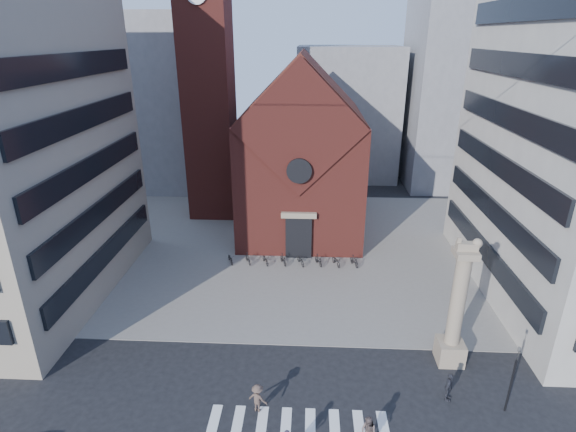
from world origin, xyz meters
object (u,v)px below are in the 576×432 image
(lion_column, at_px, (456,315))
(traffic_light, at_px, (512,378))
(pedestrian_2, at_px, (449,387))
(scooter_0, at_px, (231,258))

(lion_column, bearing_deg, traffic_light, -63.54)
(pedestrian_2, bearing_deg, scooter_0, 67.54)
(lion_column, relative_size, pedestrian_2, 4.90)
(traffic_light, bearing_deg, scooter_0, 137.80)
(lion_column, xyz_separation_m, traffic_light, (1.99, -4.00, -1.17))
(lion_column, height_order, traffic_light, lion_column)
(pedestrian_2, relative_size, scooter_0, 1.10)
(pedestrian_2, xyz_separation_m, scooter_0, (-15.15, 15.78, -0.41))
(lion_column, bearing_deg, pedestrian_2, -106.92)
(scooter_0, bearing_deg, pedestrian_2, -68.89)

